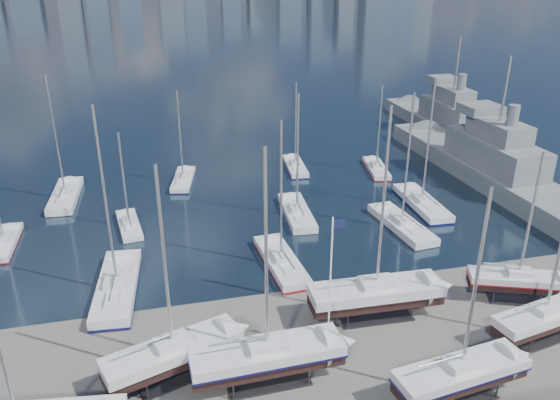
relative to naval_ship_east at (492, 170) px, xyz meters
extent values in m
plane|color=#605E59|center=(-35.23, -28.95, -1.66)|extent=(1400.00, 1400.00, 0.00)
cube|color=#182C38|center=(-35.23, 281.05, -1.81)|extent=(1400.00, 600.00, 0.40)
cube|color=#2D2D33|center=(-42.97, -27.69, -1.58)|extent=(5.78, 4.01, 0.16)
cube|color=black|center=(-42.97, -27.69, -0.08)|extent=(9.82, 5.29, 0.77)
cube|color=silver|center=(-42.97, -27.69, 0.69)|extent=(9.96, 5.67, 0.77)
cube|color=silver|center=(-42.97, -27.69, 1.32)|extent=(2.80, 2.31, 0.50)
cylinder|color=#B2B2B7|center=(-42.97, -27.69, 7.56)|extent=(0.22, 0.22, 12.96)
cube|color=#2D2D33|center=(-36.82, -29.58, -1.58)|extent=(5.80, 2.79, 0.16)
cube|color=black|center=(-36.82, -29.58, -0.05)|extent=(10.48, 2.79, 0.83)
cube|color=silver|center=(-36.82, -29.58, 0.79)|extent=(10.50, 3.22, 0.83)
cube|color=#0D0E44|center=(-36.82, -29.58, 0.40)|extent=(10.60, 3.26, 0.17)
cube|color=silver|center=(-36.82, -29.58, 1.45)|extent=(2.65, 1.83, 0.50)
cylinder|color=#B2B2B7|center=(-36.82, -29.58, 8.23)|extent=(0.22, 0.22, 14.06)
cube|color=#2D2D33|center=(-26.66, -24.26, -1.58)|extent=(6.03, 2.92, 0.16)
cube|color=black|center=(-26.66, -24.26, -0.03)|extent=(10.88, 2.93, 0.86)
cube|color=silver|center=(-26.66, -24.26, 0.83)|extent=(10.89, 3.39, 0.86)
cube|color=silver|center=(-26.66, -24.26, 1.51)|extent=(2.76, 1.90, 0.50)
cylinder|color=#B2B2B7|center=(-26.66, -24.26, 8.55)|extent=(0.22, 0.22, 14.57)
cube|color=#2D2D33|center=(-24.93, -34.15, -1.58)|extent=(5.32, 2.95, 0.16)
cube|color=black|center=(-24.93, -34.15, -0.10)|extent=(9.41, 3.35, 0.74)
cube|color=silver|center=(-24.93, -34.15, 0.64)|extent=(9.46, 3.74, 0.74)
cube|color=#0D0E44|center=(-24.93, -34.15, 0.30)|extent=(9.55, 3.77, 0.15)
cube|color=silver|center=(-24.93, -34.15, 1.26)|extent=(2.48, 1.83, 0.50)
cylinder|color=#B2B2B7|center=(-24.93, -34.15, 7.22)|extent=(0.22, 0.22, 12.42)
cube|color=#2D2D33|center=(-14.06, -24.96, -1.58)|extent=(4.85, 3.50, 0.16)
cube|color=black|center=(-14.06, -24.96, -0.14)|extent=(8.18, 4.71, 0.64)
cube|color=silver|center=(-14.06, -24.96, 0.50)|extent=(8.31, 5.02, 0.64)
cube|color=maroon|center=(-14.06, -24.96, 0.21)|extent=(8.39, 5.07, 0.13)
cube|color=silver|center=(-14.06, -24.96, 1.07)|extent=(2.36, 1.99, 0.50)
cylinder|color=#B2B2B7|center=(-14.06, -24.96, 6.25)|extent=(0.22, 0.22, 10.85)
cube|color=#2D2D33|center=(-15.45, -30.06, -1.58)|extent=(5.06, 3.01, 0.16)
cube|color=black|center=(-15.45, -30.06, -0.12)|extent=(8.86, 3.60, 0.69)
cube|color=silver|center=(-15.45, -30.06, 0.57)|extent=(8.92, 3.96, 0.69)
cube|color=silver|center=(-15.45, -30.06, 1.17)|extent=(2.39, 1.82, 0.50)
cube|color=black|center=(-58.58, -4.06, -1.87)|extent=(1.93, 8.08, 0.65)
cube|color=silver|center=(-58.58, -4.06, -1.23)|extent=(2.27, 8.08, 0.65)
cube|color=maroon|center=(-58.58, -4.06, -1.52)|extent=(2.29, 8.16, 0.13)
cube|color=silver|center=(-58.58, -4.06, -0.65)|extent=(1.36, 2.02, 0.50)
cube|color=black|center=(-53.88, 7.30, -1.95)|extent=(2.91, 10.64, 0.84)
cube|color=silver|center=(-53.88, 7.30, -1.11)|extent=(3.35, 10.66, 0.84)
cube|color=silver|center=(-53.88, 7.30, -0.43)|extent=(1.87, 2.70, 0.50)
cylinder|color=#B2B2B7|center=(-53.88, 7.30, 6.44)|extent=(0.22, 0.22, 14.25)
cube|color=black|center=(-47.15, -15.56, -1.98)|extent=(3.74, 11.76, 0.92)
cube|color=silver|center=(-47.15, -15.56, -1.06)|extent=(4.22, 11.80, 0.92)
cube|color=#0D0E44|center=(-47.15, -15.56, -1.48)|extent=(4.26, 11.91, 0.18)
cube|color=silver|center=(-47.15, -15.56, -0.35)|extent=(2.18, 3.05, 0.50)
cylinder|color=#B2B2B7|center=(-47.15, -15.56, 7.21)|extent=(0.22, 0.22, 15.61)
cube|color=black|center=(-46.28, -2.75, -1.85)|extent=(2.71, 7.65, 0.60)
cube|color=silver|center=(-46.28, -2.75, -1.25)|extent=(3.02, 7.69, 0.60)
cube|color=silver|center=(-46.28, -2.75, -0.70)|extent=(1.48, 2.02, 0.50)
cylinder|color=#B2B2B7|center=(-46.28, -2.75, 4.10)|extent=(0.22, 0.22, 10.11)
cube|color=black|center=(-39.43, 9.61, -1.88)|extent=(3.65, 8.70, 0.68)
cube|color=silver|center=(-39.43, 9.61, -1.21)|extent=(4.00, 8.77, 0.68)
cube|color=#0D0E44|center=(-39.43, 9.61, -1.52)|extent=(4.04, 8.86, 0.14)
cube|color=silver|center=(-39.43, 9.61, -0.62)|extent=(1.81, 2.36, 0.50)
cylinder|color=#B2B2B7|center=(-39.43, 9.61, 4.85)|extent=(0.22, 0.22, 11.43)
cube|color=black|center=(-32.13, -14.58, -1.93)|extent=(3.00, 10.04, 0.79)
cube|color=silver|center=(-32.13, -14.58, -1.14)|extent=(3.42, 10.06, 0.79)
cube|color=maroon|center=(-32.13, -14.58, -1.50)|extent=(3.45, 10.16, 0.16)
cube|color=silver|center=(-32.13, -14.58, -0.49)|extent=(1.82, 2.58, 0.50)
cylinder|color=#B2B2B7|center=(-32.13, -14.58, 5.94)|extent=(0.22, 0.22, 13.37)
cube|color=black|center=(-27.69, -4.16, -1.93)|extent=(3.04, 9.96, 0.79)
cube|color=silver|center=(-27.69, -4.16, -1.14)|extent=(3.45, 9.99, 0.79)
cube|color=silver|center=(-27.69, -4.16, -0.50)|extent=(1.82, 2.57, 0.50)
cylinder|color=#B2B2B7|center=(-27.69, -4.16, 5.88)|extent=(0.22, 0.22, 13.25)
cube|color=black|center=(-23.72, 11.07, -1.88)|extent=(2.80, 8.61, 0.68)
cube|color=silver|center=(-23.72, 11.07, -1.21)|extent=(3.16, 8.64, 0.68)
cube|color=#0D0E44|center=(-23.72, 11.07, -1.52)|extent=(3.19, 8.73, 0.14)
cube|color=silver|center=(-23.72, 11.07, -0.62)|extent=(1.61, 2.24, 0.50)
cylinder|color=#B2B2B7|center=(-23.72, 11.07, 4.84)|extent=(0.22, 0.22, 11.41)
cube|color=black|center=(-17.46, -9.89, -1.94)|extent=(3.40, 10.51, 0.83)
cube|color=silver|center=(-17.46, -9.89, -1.12)|extent=(3.83, 10.55, 0.83)
cube|color=silver|center=(-17.46, -9.89, -0.45)|extent=(1.96, 2.73, 0.50)
cylinder|color=#B2B2B7|center=(-17.46, -9.89, 6.27)|extent=(0.22, 0.22, 13.94)
cube|color=black|center=(-12.59, -5.12, -1.95)|extent=(2.95, 10.73, 0.85)
cube|color=silver|center=(-12.59, -5.12, -1.10)|extent=(3.40, 10.75, 0.85)
cube|color=#0D0E44|center=(-12.59, -5.12, -1.49)|extent=(3.43, 10.86, 0.17)
cube|color=silver|center=(-12.59, -5.12, -0.43)|extent=(1.89, 2.73, 0.50)
cylinder|color=#B2B2B7|center=(-12.59, -5.12, 6.51)|extent=(0.22, 0.22, 14.37)
cube|color=black|center=(-12.96, 7.57, -1.88)|extent=(3.50, 8.55, 0.67)
cube|color=silver|center=(-12.96, 7.57, -1.21)|extent=(3.84, 8.62, 0.67)
cube|color=maroon|center=(-12.96, 7.57, -1.52)|extent=(3.88, 8.70, 0.13)
cube|color=silver|center=(-12.96, 7.57, -0.63)|extent=(1.76, 2.31, 0.50)
cylinder|color=#B2B2B7|center=(-12.96, 7.57, 4.74)|extent=(0.22, 0.22, 11.24)
cube|color=slate|center=(0.00, -0.07, -1.22)|extent=(8.10, 43.47, 3.90)
cube|color=slate|center=(0.00, -0.07, 2.52)|extent=(5.95, 15.30, 3.60)
cube|color=slate|center=(0.00, -0.07, 5.52)|extent=(4.39, 8.77, 2.40)
cube|color=slate|center=(-0.12, 4.26, 7.22)|extent=(4.96, 4.46, 1.20)
cylinder|color=#B2B2B7|center=(0.00, -0.07, 10.72)|extent=(0.30, 0.30, 8.00)
cube|color=slate|center=(5.68, 20.71, -1.26)|extent=(6.90, 39.02, 3.50)
cube|color=slate|center=(5.68, 20.71, 2.29)|extent=(5.22, 13.71, 3.60)
cube|color=slate|center=(5.68, 20.71, 5.29)|extent=(3.87, 7.85, 2.40)
cube|color=slate|center=(5.75, 24.61, 6.99)|extent=(4.43, 3.97, 1.20)
cylinder|color=#B2B2B7|center=(5.68, 20.71, 10.49)|extent=(0.30, 0.30, 8.00)
cylinder|color=white|center=(-31.70, -27.29, 3.76)|extent=(0.12, 0.12, 10.85)
cube|color=#13173B|center=(-31.25, -27.29, 8.65)|extent=(0.90, 0.05, 0.63)
camera|label=1|loc=(-43.07, -58.61, 24.71)|focal=35.00mm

